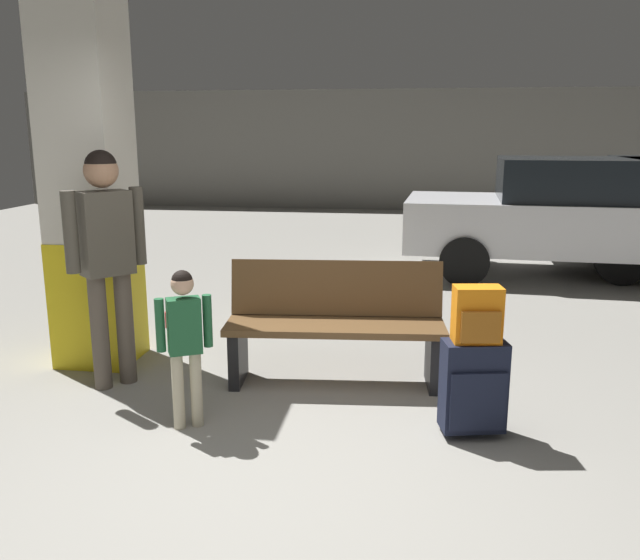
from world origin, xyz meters
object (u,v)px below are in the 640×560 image
object	(u,v)px
backpack_bright	(477,315)
child	(184,332)
suitcase	(473,387)
bench	(335,324)
parked_car_near	(574,214)
adult	(106,244)
structural_pillar	(89,178)

from	to	relation	value
backpack_bright	child	size ratio (longest dim) A/B	0.33
suitcase	child	xyz separation A→B (m)	(-1.77, -0.13, 0.31)
bench	parked_car_near	distance (m)	4.79
suitcase	adult	size ratio (longest dim) A/B	0.35
suitcase	backpack_bright	size ratio (longest dim) A/B	1.78
structural_pillar	child	world-z (taller)	structural_pillar
parked_car_near	backpack_bright	bearing A→B (deg)	-108.50
bench	parked_car_near	xyz separation A→B (m)	(2.56, 4.03, 0.36)
bench	adult	bearing A→B (deg)	-168.58
suitcase	adult	bearing A→B (deg)	169.47
structural_pillar	child	size ratio (longest dim) A/B	2.93
child	bench	bearing A→B (deg)	48.30
suitcase	parked_car_near	world-z (taller)	parked_car_near
structural_pillar	backpack_bright	distance (m)	3.13
adult	parked_car_near	bearing A→B (deg)	46.32
structural_pillar	child	bearing A→B (deg)	-44.68
suitcase	child	distance (m)	1.80
bench	child	world-z (taller)	child
bench	adult	world-z (taller)	adult
backpack_bright	adult	xyz separation A→B (m)	(-2.54, 0.47, 0.29)
parked_car_near	child	bearing A→B (deg)	-124.33
structural_pillar	backpack_bright	size ratio (longest dim) A/B	8.77
adult	parked_car_near	xyz separation A→B (m)	(4.15, 4.35, -0.25)
backpack_bright	child	distance (m)	1.78
child	parked_car_near	size ratio (longest dim) A/B	0.24
backpack_bright	parked_car_near	xyz separation A→B (m)	(1.61, 4.82, 0.03)
parked_car_near	suitcase	bearing A→B (deg)	-108.50
structural_pillar	suitcase	distance (m)	3.27
bench	adult	size ratio (longest dim) A/B	0.96
bench	suitcase	size ratio (longest dim) A/B	2.71
structural_pillar	bench	bearing A→B (deg)	-5.36
backpack_bright	parked_car_near	bearing A→B (deg)	71.50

